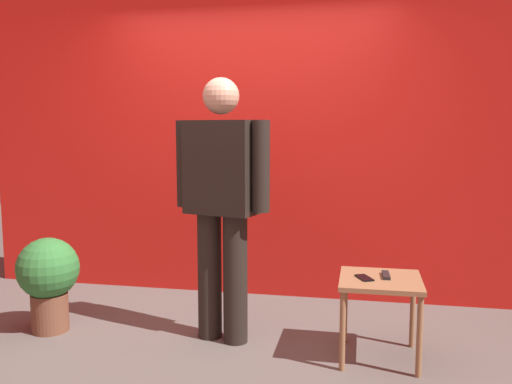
# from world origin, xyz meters

# --- Properties ---
(ground_plane) EXTENTS (12.00, 12.00, 0.00)m
(ground_plane) POSITION_xyz_m (0.00, 0.00, 0.00)
(ground_plane) COLOR #59544F
(back_wall_red) EXTENTS (4.88, 0.12, 2.64)m
(back_wall_red) POSITION_xyz_m (0.00, 1.47, 1.32)
(back_wall_red) COLOR red
(back_wall_red) RESTS_ON ground_plane
(standing_person) EXTENTS (0.71, 0.36, 1.80)m
(standing_person) POSITION_xyz_m (0.04, 0.36, 1.01)
(standing_person) COLOR black
(standing_person) RESTS_ON ground_plane
(side_table) EXTENTS (0.51, 0.51, 0.53)m
(side_table) POSITION_xyz_m (1.10, 0.25, 0.45)
(side_table) COLOR olive
(side_table) RESTS_ON ground_plane
(cell_phone) EXTENTS (0.12, 0.16, 0.01)m
(cell_phone) POSITION_xyz_m (1.00, 0.22, 0.53)
(cell_phone) COLOR black
(cell_phone) RESTS_ON side_table
(tv_remote) EXTENTS (0.05, 0.17, 0.02)m
(tv_remote) POSITION_xyz_m (1.14, 0.30, 0.54)
(tv_remote) COLOR black
(tv_remote) RESTS_ON side_table
(potted_plant) EXTENTS (0.44, 0.44, 0.69)m
(potted_plant) POSITION_xyz_m (-1.23, 0.26, 0.41)
(potted_plant) COLOR brown
(potted_plant) RESTS_ON ground_plane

